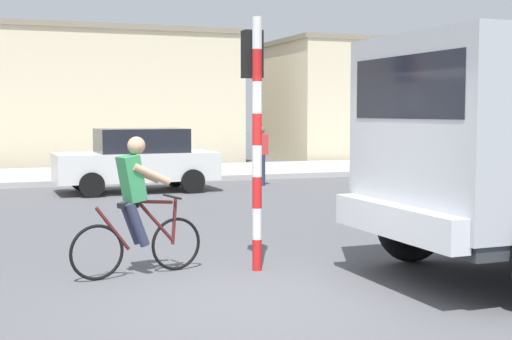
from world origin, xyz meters
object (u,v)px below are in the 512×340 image
cyclist (136,206)px  traffic_light_pole (255,108)px  pedestrian_near_kerb (261,155)px  car_red_near (137,160)px

cyclist → traffic_light_pole: (1.49, -0.18, 1.20)m
traffic_light_pole → pedestrian_near_kerb: traffic_light_pole is taller
cyclist → car_red_near: size_ratio=0.43×
cyclist → pedestrian_near_kerb: (5.31, 9.68, -0.02)m
pedestrian_near_kerb → cyclist: bearing=-118.8°
cyclist → pedestrian_near_kerb: bearing=61.2°
pedestrian_near_kerb → traffic_light_pole: bearing=-111.2°
traffic_light_pole → car_red_near: (0.33, 9.50, -1.25)m
traffic_light_pole → pedestrian_near_kerb: bearing=68.8°
cyclist → traffic_light_pole: bearing=-6.8°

